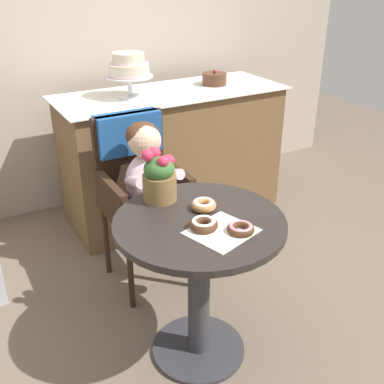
% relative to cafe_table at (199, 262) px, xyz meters
% --- Properties ---
extents(ground_plane, '(8.00, 8.00, 0.00)m').
position_rel_cafe_table_xyz_m(ground_plane, '(0.00, 0.00, -0.51)').
color(ground_plane, '#6B5B4C').
extents(back_wall, '(4.80, 0.10, 2.70)m').
position_rel_cafe_table_xyz_m(back_wall, '(0.00, 1.85, 0.84)').
color(back_wall, '#B2A393').
rests_on(back_wall, ground).
extents(cafe_table, '(0.72, 0.72, 0.72)m').
position_rel_cafe_table_xyz_m(cafe_table, '(0.00, 0.00, 0.00)').
color(cafe_table, '#282321').
rests_on(cafe_table, ground).
extents(wicker_chair, '(0.42, 0.45, 0.95)m').
position_rel_cafe_table_xyz_m(wicker_chair, '(0.03, 0.72, 0.13)').
color(wicker_chair, '#332114').
rests_on(wicker_chair, ground).
extents(seated_child, '(0.27, 0.32, 0.73)m').
position_rel_cafe_table_xyz_m(seated_child, '(0.03, 0.57, 0.17)').
color(seated_child, silver).
rests_on(seated_child, ground).
extents(paper_napkin, '(0.29, 0.28, 0.00)m').
position_rel_cafe_table_xyz_m(paper_napkin, '(0.03, -0.13, 0.21)').
color(paper_napkin, white).
rests_on(paper_napkin, cafe_table).
extents(donut_front, '(0.12, 0.12, 0.04)m').
position_rel_cafe_table_xyz_m(donut_front, '(-0.02, -0.07, 0.23)').
color(donut_front, '#4C2D19').
rests_on(donut_front, cafe_table).
extents(donut_mid, '(0.11, 0.11, 0.03)m').
position_rel_cafe_table_xyz_m(donut_mid, '(0.09, -0.17, 0.23)').
color(donut_mid, '#4C2D19').
rests_on(donut_mid, cafe_table).
extents(donut_side, '(0.11, 0.11, 0.04)m').
position_rel_cafe_table_xyz_m(donut_side, '(0.06, 0.07, 0.23)').
color(donut_side, '#AD7542').
rests_on(donut_side, cafe_table).
extents(flower_vase, '(0.15, 0.15, 0.25)m').
position_rel_cafe_table_xyz_m(flower_vase, '(-0.06, 0.24, 0.32)').
color(flower_vase, brown).
rests_on(flower_vase, cafe_table).
extents(display_counter, '(1.56, 0.62, 0.90)m').
position_rel_cafe_table_xyz_m(display_counter, '(0.55, 1.30, -0.05)').
color(display_counter, brown).
rests_on(display_counter, ground).
extents(tiered_cake_stand, '(0.30, 0.30, 0.28)m').
position_rel_cafe_table_xyz_m(tiered_cake_stand, '(0.25, 1.30, 0.58)').
color(tiered_cake_stand, silver).
rests_on(tiered_cake_stand, display_counter).
extents(round_layer_cake, '(0.17, 0.17, 0.11)m').
position_rel_cafe_table_xyz_m(round_layer_cake, '(0.90, 1.33, 0.43)').
color(round_layer_cake, '#4C2D1E').
rests_on(round_layer_cake, display_counter).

